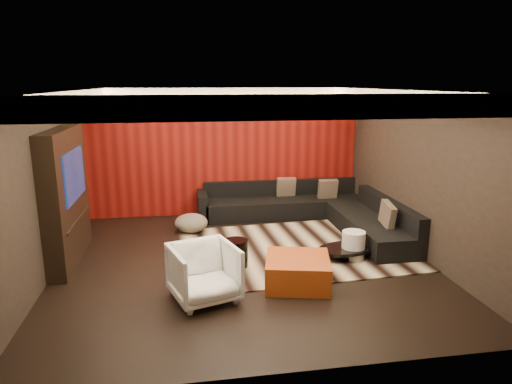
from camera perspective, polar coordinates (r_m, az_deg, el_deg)
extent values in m
cube|color=black|center=(7.66, -1.50, -8.86)|extent=(6.00, 6.00, 0.02)
cube|color=silver|center=(7.08, -1.64, 12.72)|extent=(6.00, 6.00, 0.02)
cube|color=black|center=(10.19, -3.89, 5.00)|extent=(6.00, 0.02, 2.80)
cube|color=black|center=(7.47, -25.10, 0.57)|extent=(0.02, 6.00, 2.80)
cube|color=black|center=(8.20, 19.76, 2.13)|extent=(0.02, 6.00, 2.80)
cube|color=#6B0C0A|center=(10.15, -3.87, 4.97)|extent=(5.98, 0.05, 2.78)
cube|color=silver|center=(9.77, -3.83, 12.24)|extent=(6.00, 0.60, 0.22)
cube|color=silver|center=(4.43, 3.19, 10.62)|extent=(6.00, 0.60, 0.22)
cube|color=silver|center=(7.23, -23.74, 10.67)|extent=(0.60, 4.80, 0.22)
cube|color=silver|center=(7.92, 18.51, 11.27)|extent=(0.60, 4.80, 0.22)
cube|color=#FFD899|center=(9.43, -3.62, 11.64)|extent=(4.80, 0.08, 0.04)
cube|color=#FFD899|center=(4.77, 2.28, 9.75)|extent=(4.80, 0.08, 0.04)
cube|color=#FFD899|center=(7.16, -21.00, 10.17)|extent=(0.08, 4.80, 0.04)
cube|color=#FFD899|center=(7.77, 16.20, 10.73)|extent=(0.08, 4.80, 0.04)
cube|color=black|center=(8.06, -22.69, -0.51)|extent=(0.30, 2.00, 2.20)
cube|color=black|center=(7.95, -21.80, 1.98)|extent=(0.04, 1.30, 0.80)
cube|color=black|center=(8.12, -21.33, -3.21)|extent=(0.04, 1.60, 0.04)
cube|color=beige|center=(8.24, 4.53, -7.10)|extent=(4.19, 3.26, 0.02)
cylinder|color=black|center=(7.95, 11.24, -7.37)|extent=(1.27, 1.27, 0.18)
cylinder|color=black|center=(7.39, -2.49, -7.64)|extent=(0.48, 0.48, 0.44)
ellipsoid|color=beige|center=(9.14, -8.09, -3.84)|extent=(0.65, 0.65, 0.36)
cylinder|color=silver|center=(7.90, 12.07, -6.53)|extent=(0.46, 0.46, 0.48)
cube|color=#AE3D16|center=(6.85, 5.21, -9.80)|extent=(1.11, 1.11, 0.41)
imported|color=white|center=(6.33, -6.50, -10.02)|extent=(1.06, 1.08, 0.78)
cube|color=black|center=(10.19, 3.49, -1.89)|extent=(3.50, 0.90, 0.40)
cube|color=black|center=(10.43, 3.09, 0.60)|extent=(3.50, 0.20, 0.35)
cube|color=black|center=(8.99, 14.12, -4.42)|extent=(0.90, 2.60, 0.40)
cube|color=black|center=(9.03, 16.30, -2.00)|extent=(0.20, 2.60, 0.35)
cube|color=black|center=(9.93, -6.69, -1.78)|extent=(0.20, 0.90, 0.60)
cube|color=tan|center=(8.44, 16.13, -2.75)|extent=(0.12, 0.50, 0.50)
cube|color=tan|center=(10.27, 3.78, 0.65)|extent=(0.42, 0.20, 0.44)
cube|color=tan|center=(10.18, 8.96, 0.39)|extent=(0.42, 0.20, 0.44)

